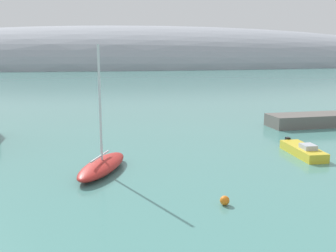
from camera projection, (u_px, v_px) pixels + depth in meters
distant_ridge at (152, 66)px, 210.88m from camera, size 383.19×89.79×42.96m
sailboat_red_outer_mooring at (102, 165)px, 28.07m from camera, size 4.96×7.19×9.25m
motorboat_yellow_foreground at (303, 151)px, 32.64m from camera, size 2.07×5.87×1.15m
mooring_buoy_orange at (225, 200)px, 22.17m from camera, size 0.56×0.56×0.56m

